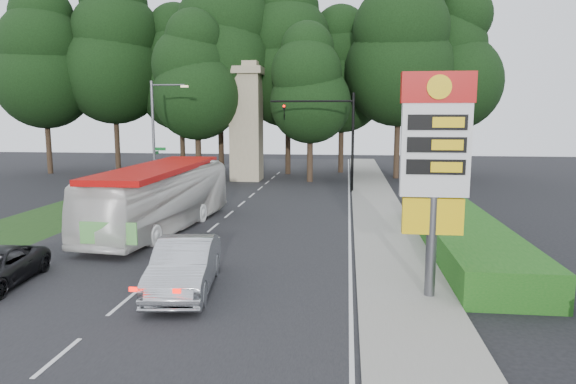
# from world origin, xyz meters

# --- Properties ---
(ground) EXTENTS (120.00, 120.00, 0.00)m
(ground) POSITION_xyz_m (0.00, 0.00, 0.00)
(ground) COLOR black
(ground) RESTS_ON ground
(road_surface) EXTENTS (14.00, 80.00, 0.02)m
(road_surface) POSITION_xyz_m (0.00, 12.00, 0.01)
(road_surface) COLOR black
(road_surface) RESTS_ON ground
(sidewalk_right) EXTENTS (3.00, 80.00, 0.12)m
(sidewalk_right) POSITION_xyz_m (8.50, 12.00, 0.06)
(sidewalk_right) COLOR gray
(sidewalk_right) RESTS_ON ground
(grass_verge_left) EXTENTS (5.00, 50.00, 0.02)m
(grass_verge_left) POSITION_xyz_m (-9.50, 18.00, 0.01)
(grass_verge_left) COLOR #193814
(grass_verge_left) RESTS_ON ground
(hedge) EXTENTS (3.00, 14.00, 1.20)m
(hedge) POSITION_xyz_m (11.50, 8.00, 0.60)
(hedge) COLOR #195115
(hedge) RESTS_ON ground
(gas_station_pylon) EXTENTS (2.10, 0.45, 6.85)m
(gas_station_pylon) POSITION_xyz_m (9.20, 1.99, 4.45)
(gas_station_pylon) COLOR #59595E
(gas_station_pylon) RESTS_ON ground
(traffic_signal_mast) EXTENTS (6.10, 0.35, 7.20)m
(traffic_signal_mast) POSITION_xyz_m (5.68, 24.00, 4.67)
(traffic_signal_mast) COLOR black
(traffic_signal_mast) RESTS_ON ground
(streetlight_signs) EXTENTS (2.75, 0.98, 8.00)m
(streetlight_signs) POSITION_xyz_m (-6.99, 22.01, 4.44)
(streetlight_signs) COLOR #59595E
(streetlight_signs) RESTS_ON ground
(monument) EXTENTS (3.00, 3.00, 10.05)m
(monument) POSITION_xyz_m (-2.00, 30.00, 5.10)
(monument) COLOR gray
(monument) RESTS_ON ground
(tree_far_west) EXTENTS (8.96, 8.96, 17.60)m
(tree_far_west) POSITION_xyz_m (-22.00, 33.00, 10.68)
(tree_far_west) COLOR #2D2116
(tree_far_west) RESTS_ON ground
(tree_west_mid) EXTENTS (9.80, 9.80, 19.25)m
(tree_west_mid) POSITION_xyz_m (-16.00, 35.00, 11.69)
(tree_west_mid) COLOR #2D2116
(tree_west_mid) RESTS_ON ground
(tree_west_near) EXTENTS (8.40, 8.40, 16.50)m
(tree_west_near) POSITION_xyz_m (-10.00, 37.00, 10.02)
(tree_west_near) COLOR #2D2116
(tree_west_near) RESTS_ON ground
(tree_center_left) EXTENTS (10.08, 10.08, 19.80)m
(tree_center_left) POSITION_xyz_m (-5.00, 33.00, 12.02)
(tree_center_left) COLOR #2D2116
(tree_center_left) RESTS_ON ground
(tree_center_right) EXTENTS (9.24, 9.24, 18.15)m
(tree_center_right) POSITION_xyz_m (1.00, 35.00, 11.02)
(tree_center_right) COLOR #2D2116
(tree_center_right) RESTS_ON ground
(tree_east_near) EXTENTS (8.12, 8.12, 15.95)m
(tree_east_near) POSITION_xyz_m (6.00, 37.00, 9.68)
(tree_east_near) COLOR #2D2116
(tree_east_near) RESTS_ON ground
(tree_east_mid) EXTENTS (9.52, 9.52, 18.70)m
(tree_east_mid) POSITION_xyz_m (11.00, 33.00, 11.35)
(tree_east_mid) COLOR #2D2116
(tree_east_mid) RESTS_ON ground
(tree_far_east) EXTENTS (8.68, 8.68, 17.05)m
(tree_far_east) POSITION_xyz_m (16.00, 35.00, 10.35)
(tree_far_east) COLOR #2D2116
(tree_far_east) RESTS_ON ground
(tree_monument_left) EXTENTS (7.28, 7.28, 14.30)m
(tree_monument_left) POSITION_xyz_m (-6.00, 29.00, 8.68)
(tree_monument_left) COLOR #2D2116
(tree_monument_left) RESTS_ON ground
(tree_monument_right) EXTENTS (6.72, 6.72, 13.20)m
(tree_monument_right) POSITION_xyz_m (3.50, 29.50, 8.01)
(tree_monument_right) COLOR #2D2116
(tree_monument_right) RESTS_ON ground
(transit_bus) EXTENTS (3.91, 11.65, 3.18)m
(transit_bus) POSITION_xyz_m (-2.39, 10.25, 1.59)
(transit_bus) COLOR white
(transit_bus) RESTS_ON ground
(sedan_silver) EXTENTS (2.42, 5.23, 1.66)m
(sedan_silver) POSITION_xyz_m (1.50, 1.85, 0.83)
(sedan_silver) COLOR #B4B7BD
(sedan_silver) RESTS_ON ground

